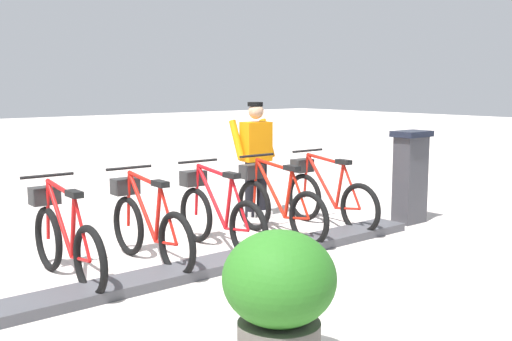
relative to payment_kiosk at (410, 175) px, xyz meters
The scene contains 10 objects.
ground_plane 3.22m from the payment_kiosk, 90.97° to the left, with size 60.00×60.00×0.00m, color beige.
dock_rail_base 3.21m from the payment_kiosk, 90.97° to the left, with size 0.44×5.39×0.10m, color #47474C.
payment_kiosk is the anchor object (origin of this frame).
bike_docked_0 1.22m from the payment_kiosk, 61.42° to the left, with size 1.72×0.54×1.02m.
bike_docked_1 2.06m from the payment_kiosk, 73.80° to the left, with size 1.72×0.54×1.02m.
bike_docked_2 2.95m from the payment_kiosk, 78.80° to the left, with size 1.72×0.54×1.02m.
bike_docked_3 3.85m from the payment_kiosk, 81.45° to the left, with size 1.72×0.54×1.02m.
bike_docked_4 4.76m from the payment_kiosk, 83.10° to the left, with size 1.72×0.54×1.02m.
worker_near_rack 2.18m from the payment_kiosk, 40.38° to the left, with size 0.51×0.65×1.66m.
planter_bush 4.94m from the payment_kiosk, 116.56° to the left, with size 0.76×0.76×0.97m.
Camera 1 is at (-5.08, 3.91, 1.92)m, focal length 43.55 mm.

